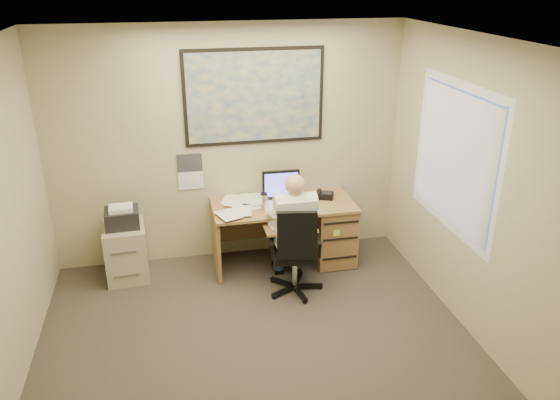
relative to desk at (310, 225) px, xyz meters
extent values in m
cube|color=#37322A|center=(-0.88, -1.90, -0.44)|extent=(4.00, 4.50, 0.00)
cube|color=white|center=(-0.88, -1.90, 2.26)|extent=(4.00, 4.50, 0.00)
cube|color=#B8B28B|center=(-0.88, 0.35, 0.91)|extent=(4.00, 0.00, 2.70)
cube|color=#B8B28B|center=(1.12, -1.90, 0.91)|extent=(0.00, 4.50, 2.70)
cube|color=#A77847|center=(-0.33, -0.02, 0.29)|extent=(1.60, 0.75, 0.03)
cube|color=#9F7041|center=(0.25, -0.02, -0.08)|extent=(0.45, 0.70, 0.70)
cube|color=#9F7041|center=(-1.11, -0.02, -0.08)|extent=(0.04, 0.70, 0.70)
cube|color=#9F7041|center=(-0.33, 0.32, 0.01)|extent=(1.55, 0.03, 0.55)
cylinder|color=black|center=(-0.33, 0.13, 0.32)|extent=(0.17, 0.17, 0.02)
cube|color=black|center=(-0.33, 0.11, 0.50)|extent=(0.43, 0.05, 0.32)
cube|color=#5C53E1|center=(-0.33, 0.08, 0.50)|extent=(0.38, 0.02, 0.27)
cube|color=#A77847|center=(-0.35, -0.47, 0.22)|extent=(0.55, 0.30, 0.02)
cube|color=beige|center=(-0.35, -0.47, 0.24)|extent=(0.43, 0.14, 0.02)
cube|color=black|center=(0.18, 0.06, 0.33)|extent=(0.25, 0.24, 0.05)
cylinder|color=silver|center=(-0.57, -0.14, 0.40)|extent=(0.08, 0.08, 0.18)
cylinder|color=white|center=(-0.39, 0.04, 0.36)|extent=(0.09, 0.09, 0.11)
cube|color=white|center=(-0.78, -0.02, 0.32)|extent=(0.60, 0.56, 0.03)
cube|color=#1E4C93|center=(-0.58, 0.33, 1.46)|extent=(1.56, 0.03, 1.06)
cube|color=white|center=(-1.33, 0.34, 0.64)|extent=(0.28, 0.01, 0.42)
cube|color=#ACA68B|center=(-2.10, 0.03, -0.13)|extent=(0.47, 0.56, 0.62)
cube|color=black|center=(-2.10, 0.03, 0.28)|extent=(0.37, 0.33, 0.20)
cube|color=white|center=(-2.10, 0.01, 0.40)|extent=(0.26, 0.21, 0.05)
cylinder|color=silver|center=(-0.34, -0.63, -0.21)|extent=(0.06, 0.06, 0.38)
cube|color=black|center=(-0.34, -0.63, 0.00)|extent=(0.50, 0.50, 0.07)
cube|color=black|center=(-0.30, -0.85, 0.31)|extent=(0.40, 0.12, 0.52)
camera|label=1|loc=(-1.54, -5.54, 2.75)|focal=35.00mm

